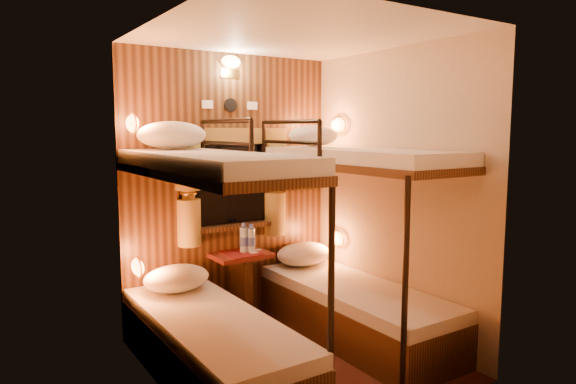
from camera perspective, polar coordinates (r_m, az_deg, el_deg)
floor at (r=4.10m, az=0.69°, el=-18.07°), size 2.10×2.10×0.00m
ceiling at (r=3.78m, az=0.75°, el=17.09°), size 2.10×2.10×0.00m
wall_back at (r=4.66m, az=-6.48°, el=0.31°), size 2.40×0.00×2.40m
wall_front at (r=2.95m, az=12.14°, el=-3.62°), size 2.40×0.00×2.40m
wall_left at (r=3.31m, az=-13.83°, el=-2.53°), size 0.00×2.40×2.40m
wall_right at (r=4.39m, az=11.64°, el=-0.20°), size 0.00×2.40×2.40m
back_panel at (r=4.65m, az=-6.40°, el=0.29°), size 2.00×0.03×2.40m
bunk_left at (r=3.66m, az=-8.57°, el=-11.88°), size 0.72×1.90×1.82m
bunk_right at (r=4.33m, az=7.42°, el=-8.88°), size 0.72×1.90×1.82m
window at (r=4.62m, az=-6.22°, el=0.02°), size 1.00×0.12×0.79m
curtains at (r=4.58m, az=-6.05°, el=1.00°), size 1.10×0.22×1.00m
back_fixtures at (r=4.61m, az=-6.37°, el=13.26°), size 0.54×0.09×0.48m
reading_lamps at (r=4.35m, az=-4.42°, el=0.39°), size 2.00×0.20×1.25m
table at (r=4.64m, az=-5.22°, el=-9.61°), size 0.50×0.34×0.66m
bottle_left at (r=4.58m, az=-4.93°, el=-5.31°), size 0.08×0.08×0.27m
bottle_right at (r=4.59m, az=-4.11°, el=-5.34°), size 0.07×0.07×0.25m
sachet_a at (r=4.58m, az=-3.82°, el=-6.75°), size 0.08×0.06×0.01m
sachet_b at (r=4.69m, az=-3.40°, el=-6.42°), size 0.07×0.05×0.00m
pillow_lower_left at (r=4.22m, az=-12.28°, el=-9.34°), size 0.53×0.38×0.21m
pillow_lower_right at (r=4.90m, az=1.73°, el=-6.88°), size 0.55×0.39×0.21m
pillow_upper_left at (r=4.07m, az=-12.76°, el=6.20°), size 0.54×0.39×0.21m
pillow_upper_right at (r=4.64m, az=2.83°, el=6.27°), size 0.48×0.34×0.19m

